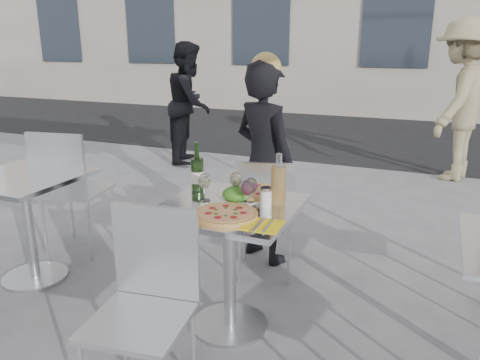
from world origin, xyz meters
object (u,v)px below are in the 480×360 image
at_px(pedestrian_b, 460,101).
at_px(carafe, 278,185).
at_px(main_table, 229,241).
at_px(sugar_shaker, 266,197).
at_px(wineglass_red_b, 251,186).
at_px(chair_near, 147,293).
at_px(wineglass_red_a, 247,189).
at_px(side_chair_lfar, 68,183).
at_px(pizza_near, 226,214).
at_px(napkin_left, 166,213).
at_px(salad_plate, 236,196).
at_px(pedestrian_a, 190,103).
at_px(wine_bottle, 197,173).
at_px(pizza_far, 255,192).
at_px(chair_far, 265,209).
at_px(side_table_left, 26,206).
at_px(wineglass_white_a, 205,182).
at_px(wineglass_white_b, 236,180).
at_px(woman_diner, 264,164).
at_px(napkin_right, 263,225).

bearing_deg(pedestrian_b, carafe, 2.32).
relative_size(main_table, sugar_shaker, 7.01).
distance_m(sugar_shaker, wineglass_red_b, 0.10).
bearing_deg(chair_near, wineglass_red_a, 63.01).
relative_size(side_chair_lfar, pizza_near, 3.01).
height_order(main_table, pedestrian_b, pedestrian_b).
distance_m(chair_near, napkin_left, 0.47).
bearing_deg(salad_plate, pedestrian_a, 122.42).
height_order(pedestrian_a, wine_bottle, pedestrian_a).
xyz_separation_m(chair_near, pedestrian_a, (-2.02, 4.08, 0.27)).
xyz_separation_m(chair_near, wineglass_red_b, (0.22, 0.68, 0.32)).
bearing_deg(wine_bottle, sugar_shaker, -11.34).
distance_m(main_table, chair_near, 0.65).
height_order(pizza_far, sugar_shaker, sugar_shaker).
distance_m(chair_far, wine_bottle, 0.65).
bearing_deg(sugar_shaker, pizza_far, 127.62).
relative_size(carafe, sugar_shaker, 2.71).
bearing_deg(sugar_shaker, side_table_left, -178.19).
distance_m(pizza_near, napkin_left, 0.31).
relative_size(side_table_left, wineglass_red_a, 4.76).
distance_m(wine_bottle, wineglass_white_a, 0.17).
height_order(chair_far, wineglass_white_a, wineglass_white_a).
bearing_deg(main_table, wine_bottle, 151.47).
xyz_separation_m(pizza_near, wineglass_white_b, (-0.06, 0.26, 0.10)).
bearing_deg(pedestrian_a, pedestrian_b, -96.36).
xyz_separation_m(pedestrian_b, wineglass_white_a, (-1.36, -3.90, -0.08)).
height_order(pedestrian_b, wine_bottle, pedestrian_b).
relative_size(salad_plate, wineglass_red_a, 1.40).
height_order(side_table_left, salad_plate, salad_plate).
distance_m(wineglass_white_a, wineglass_white_b, 0.17).
bearing_deg(main_table, woman_diner, 98.66).
relative_size(carafe, wineglass_white_b, 1.84).
bearing_deg(wineglass_red_a, side_chair_lfar, 164.83).
bearing_deg(side_table_left, wine_bottle, 6.73).
height_order(main_table, napkin_right, napkin_right).
xyz_separation_m(wineglass_white_b, napkin_right, (0.28, -0.31, -0.11)).
distance_m(side_table_left, pizza_near, 1.58).
bearing_deg(woman_diner, pizza_near, 124.96).
bearing_deg(woman_diner, pedestrian_b, -89.63).
bearing_deg(napkin_left, napkin_right, -20.81).
bearing_deg(pedestrian_b, napkin_right, 3.54).
bearing_deg(pedestrian_b, napkin_left, -2.81).
relative_size(main_table, pizza_far, 2.18).
bearing_deg(wine_bottle, main_table, -28.53).
xyz_separation_m(woman_diner, napkin_right, (0.41, -1.16, 0.01)).
xyz_separation_m(pizza_near, carafe, (0.20, 0.24, 0.11)).
relative_size(carafe, wineglass_red_a, 1.84).
xyz_separation_m(sugar_shaker, napkin_right, (0.08, -0.26, -0.05)).
height_order(main_table, napkin_left, napkin_left).
bearing_deg(carafe, pedestrian_a, 125.35).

